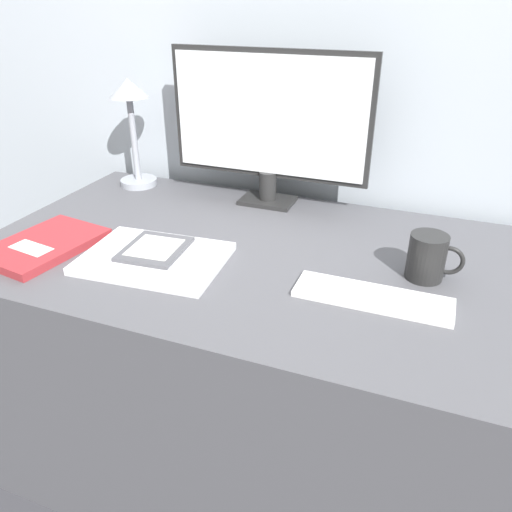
% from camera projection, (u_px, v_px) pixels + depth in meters
% --- Properties ---
extents(ground_plane, '(10.00, 10.00, 0.00)m').
position_uv_depth(ground_plane, '(240.00, 481.00, 1.46)').
color(ground_plane, '#38383D').
extents(wall_back, '(3.60, 0.05, 2.40)m').
position_uv_depth(wall_back, '(314.00, 20.00, 1.37)').
color(wall_back, '#B2BCC6').
rests_on(wall_back, ground_plane).
extents(desk, '(1.37, 0.78, 0.71)m').
position_uv_depth(desk, '(255.00, 362.00, 1.40)').
color(desk, '#4C4C51').
rests_on(desk, ground_plane).
extents(monitor, '(0.59, 0.11, 0.43)m').
position_uv_depth(monitor, '(269.00, 123.00, 1.40)').
color(monitor, '#262626').
rests_on(monitor, desk).
extents(keyboard, '(0.32, 0.10, 0.01)m').
position_uv_depth(keyboard, '(372.00, 298.00, 1.03)').
color(keyboard, silver).
rests_on(keyboard, desk).
extents(laptop, '(0.34, 0.26, 0.02)m').
position_uv_depth(laptop, '(154.00, 258.00, 1.17)').
color(laptop, silver).
rests_on(laptop, desk).
extents(ereader, '(0.15, 0.17, 0.01)m').
position_uv_depth(ereader, '(154.00, 249.00, 1.18)').
color(ereader, '#4C4C51').
rests_on(ereader, laptop).
extents(desk_lamp, '(0.12, 0.12, 0.34)m').
position_uv_depth(desk_lamp, '(131.00, 116.00, 1.54)').
color(desk_lamp, '#999EA8').
rests_on(desk_lamp, desk).
extents(notebook, '(0.23, 0.30, 0.02)m').
position_uv_depth(notebook, '(44.00, 245.00, 1.23)').
color(notebook, maroon).
rests_on(notebook, desk).
extents(coffee_mug, '(0.12, 0.08, 0.10)m').
position_uv_depth(coffee_mug, '(428.00, 257.00, 1.09)').
color(coffee_mug, black).
rests_on(coffee_mug, desk).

